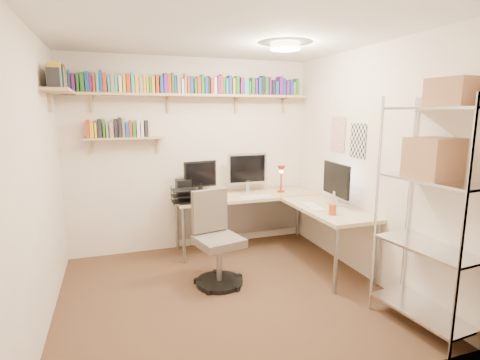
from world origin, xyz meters
name	(u,v)px	position (x,y,z in m)	size (l,w,h in m)	color
ground	(226,294)	(0.00, 0.00, 0.00)	(3.20, 3.20, 0.00)	#4D2D21
room_shell	(225,141)	(0.00, 0.00, 1.55)	(3.24, 3.04, 2.52)	beige
wall_shelves	(160,94)	(-0.42, 1.30, 2.03)	(3.12, 1.09, 0.80)	tan
corner_desk	(257,199)	(0.70, 0.94, 0.73)	(1.96, 1.87, 1.27)	beige
office_chair	(216,245)	(-0.01, 0.29, 0.42)	(0.54, 0.54, 1.00)	black
wire_rack	(437,165)	(1.42, -1.11, 1.40)	(0.48, 0.87, 2.07)	silver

